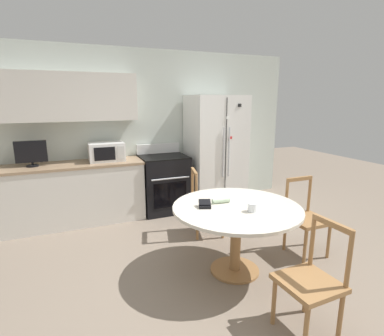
% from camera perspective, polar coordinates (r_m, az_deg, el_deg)
% --- Properties ---
extents(ground_plane, '(14.00, 14.00, 0.00)m').
position_cam_1_polar(ground_plane, '(3.16, 5.25, -21.86)').
color(ground_plane, gray).
extents(back_wall, '(5.20, 0.44, 2.60)m').
position_cam_1_polar(back_wall, '(4.98, -11.86, 8.38)').
color(back_wall, silver).
rests_on(back_wall, ground_plane).
extents(kitchen_counter, '(1.99, 0.64, 0.90)m').
position_cam_1_polar(kitchen_counter, '(4.77, -21.42, -4.50)').
color(kitchen_counter, silver).
rests_on(kitchen_counter, ground_plane).
extents(refrigerator, '(0.90, 0.75, 1.88)m').
position_cam_1_polar(refrigerator, '(5.13, 4.47, 3.14)').
color(refrigerator, white).
rests_on(refrigerator, ground_plane).
extents(oven_range, '(0.73, 0.68, 1.08)m').
position_cam_1_polar(oven_range, '(4.94, -5.37, -2.85)').
color(oven_range, black).
rests_on(oven_range, ground_plane).
extents(microwave, '(0.51, 0.40, 0.27)m').
position_cam_1_polar(microwave, '(4.71, -16.01, 3.03)').
color(microwave, white).
rests_on(microwave, kitchen_counter).
extents(countertop_tv, '(0.40, 0.16, 0.36)m').
position_cam_1_polar(countertop_tv, '(4.66, -28.31, 2.57)').
color(countertop_tv, black).
rests_on(countertop_tv, kitchen_counter).
extents(dining_table, '(1.32, 1.32, 0.73)m').
position_cam_1_polar(dining_table, '(3.17, 8.45, -9.32)').
color(dining_table, beige).
rests_on(dining_table, ground_plane).
extents(dining_chair_right, '(0.43, 0.43, 0.90)m').
position_cam_1_polar(dining_chair_right, '(3.81, 20.89, -8.98)').
color(dining_chair_right, '#9E7042').
rests_on(dining_chair_right, ground_plane).
extents(dining_chair_far, '(0.51, 0.51, 0.90)m').
position_cam_1_polar(dining_chair_far, '(4.07, 2.64, -6.73)').
color(dining_chair_far, '#9E7042').
rests_on(dining_chair_far, ground_plane).
extents(dining_chair_near, '(0.43, 0.43, 0.90)m').
position_cam_1_polar(dining_chair_near, '(2.62, 21.80, -19.43)').
color(dining_chair_near, '#9E7042').
rests_on(dining_chair_near, ground_plane).
extents(candle_glass, '(0.09, 0.09, 0.08)m').
position_cam_1_polar(candle_glass, '(2.99, 11.41, -7.48)').
color(candle_glass, silver).
rests_on(candle_glass, dining_table).
extents(folded_napkin, '(0.19, 0.07, 0.05)m').
position_cam_1_polar(folded_napkin, '(3.19, 5.51, -6.20)').
color(folded_napkin, beige).
rests_on(folded_napkin, dining_table).
extents(wallet, '(0.16, 0.16, 0.07)m').
position_cam_1_polar(wallet, '(3.06, 2.44, -6.98)').
color(wallet, black).
rests_on(wallet, dining_table).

